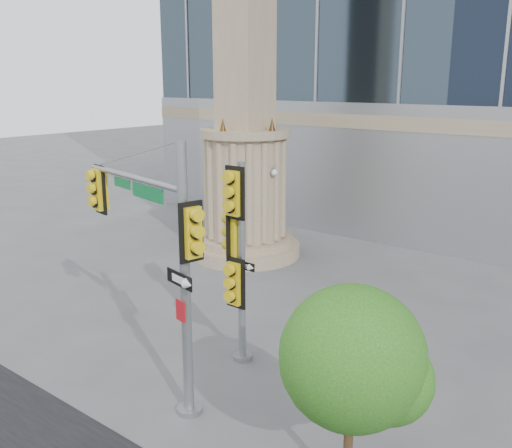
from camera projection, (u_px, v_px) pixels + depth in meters
The scene contains 5 objects.
ground at pixel (198, 397), 12.88m from camera, with size 120.00×120.00×0.00m, color #545456.
monument at pixel (245, 118), 21.97m from camera, with size 4.40×4.40×16.60m.
main_signal_pole at pixel (158, 241), 12.20m from camera, with size 4.46×1.33×5.84m.
secondary_signal_pole at pixel (237, 248), 13.84m from camera, with size 0.87×0.65×5.09m.
street_tree at pixel (355, 364), 9.20m from camera, with size 2.45×2.39×3.82m.
Camera 1 is at (8.17, -8.22, 6.97)m, focal length 40.00 mm.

